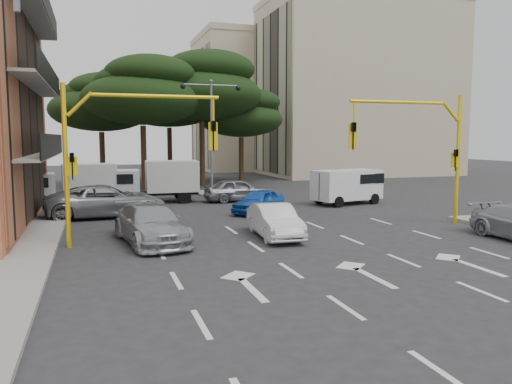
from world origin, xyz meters
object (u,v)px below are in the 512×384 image
car_silver_cross_b (238,190)px  car_silver_wagon (151,224)px  car_white_hatch (275,221)px  car_blue_compact (259,201)px  car_silver_cross_a (106,201)px  van_white (347,187)px  street_lamp_center (211,117)px  signal_mast_left (116,142)px  box_truck_a (73,185)px  box_truck_b (157,182)px  signal_mast_right (426,141)px

car_silver_cross_b → car_silver_wagon: bearing=146.8°
car_white_hatch → car_blue_compact: 6.55m
car_silver_cross_a → car_silver_cross_b: 9.04m
van_white → street_lamp_center: bearing=-145.3°
street_lamp_center → car_white_hatch: (-0.72, -14.53, -4.75)m
signal_mast_left → car_white_hatch: size_ratio=1.47×
car_white_hatch → box_truck_a: box_truck_a is taller
signal_mast_left → car_silver_cross_b: 13.86m
car_silver_cross_a → car_silver_cross_b: size_ratio=1.38×
signal_mast_left → car_silver_wagon: 3.36m
street_lamp_center → car_white_hatch: street_lamp_center is taller
signal_mast_left → car_white_hatch: bearing=-4.9°
box_truck_a → box_truck_b: 4.88m
signal_mast_left → car_silver_cross_a: signal_mast_left is taller
car_blue_compact → car_silver_cross_a: size_ratio=0.64×
car_silver_wagon → car_white_hatch: bearing=-13.4°
van_white → box_truck_a: bearing=-118.4°
car_silver_cross_a → box_truck_a: size_ratio=1.18×
signal_mast_left → box_truck_a: bearing=99.8°
street_lamp_center → car_blue_compact: street_lamp_center is taller
signal_mast_right → car_silver_cross_b: size_ratio=1.40×
car_silver_wagon → van_white: 14.82m
signal_mast_left → van_white: 16.03m
signal_mast_left → car_silver_wagon: signal_mast_left is taller
street_lamp_center → car_silver_wagon: (-5.62, -14.13, -4.68)m
street_lamp_center → car_silver_cross_b: size_ratio=1.81×
car_blue_compact → signal_mast_right: bearing=3.8°
box_truck_b → box_truck_a: bearing=93.1°
car_blue_compact → signal_mast_left: bearing=-94.3°
signal_mast_left → box_truck_a: 12.47m
car_white_hatch → signal_mast_right: bearing=7.6°
street_lamp_center → car_silver_cross_b: 5.66m
signal_mast_left → box_truck_a: size_ratio=1.19×
street_lamp_center → van_white: street_lamp_center is taller
car_white_hatch → car_silver_cross_b: car_silver_cross_b is taller
signal_mast_left → car_blue_compact: bearing=38.0°
street_lamp_center → van_white: 10.36m
van_white → car_silver_wagon: bearing=-71.3°
car_silver_cross_b → car_white_hatch: bearing=169.1°
signal_mast_left → car_silver_cross_b: signal_mast_left is taller
signal_mast_right → car_silver_cross_b: signal_mast_right is taller
car_silver_wagon → box_truck_a: 12.57m
car_silver_cross_a → street_lamp_center: bearing=-46.8°
box_truck_a → car_blue_compact: bearing=-127.8°
car_silver_wagon → box_truck_b: (1.64, 12.17, 0.56)m
car_silver_cross_a → car_silver_cross_b: (8.12, 3.98, -0.09)m
street_lamp_center → signal_mast_left: bearing=-115.9°
street_lamp_center → car_silver_wagon: 15.91m
signal_mast_right → car_silver_cross_a: bearing=153.2°
car_silver_wagon → car_blue_compact: bearing=34.7°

